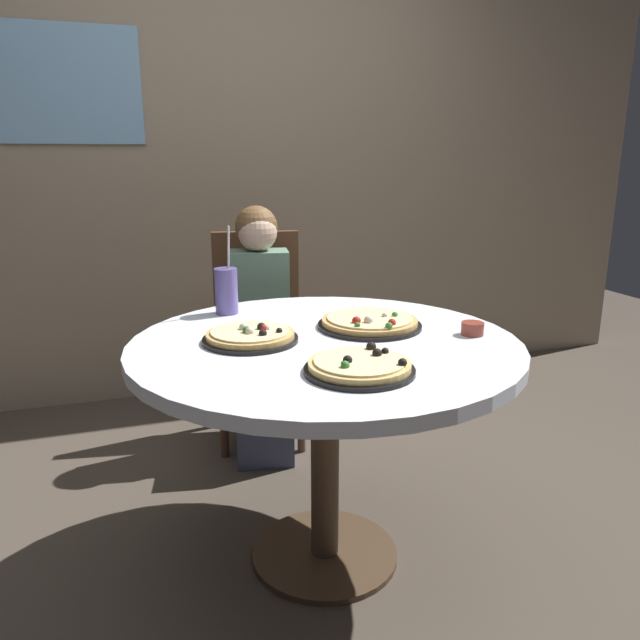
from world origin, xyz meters
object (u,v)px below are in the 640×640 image
object	(u,v)px
pizza_pepperoni	(251,336)
sauce_bowl	(472,329)
pizza_cheese	(360,366)
pizza_veggie	(370,323)
soda_cup	(226,291)
dining_table	(325,372)
chair_wooden	(258,324)
diner_child	(261,345)

from	to	relation	value
pizza_pepperoni	sauce_bowl	xyz separation A→B (m)	(0.67, -0.15, 0.00)
sauce_bowl	pizza_cheese	bearing A→B (deg)	-155.56
pizza_veggie	soda_cup	xyz separation A→B (m)	(-0.41, 0.33, 0.06)
dining_table	sauce_bowl	world-z (taller)	sauce_bowl
dining_table	pizza_cheese	size ratio (longest dim) A/B	4.10
dining_table	soda_cup	xyz separation A→B (m)	(-0.22, 0.42, 0.18)
chair_wooden	diner_child	xyz separation A→B (m)	(-0.03, -0.18, -0.05)
pizza_pepperoni	soda_cup	bearing A→B (deg)	91.42
diner_child	soda_cup	bearing A→B (deg)	-116.38
pizza_veggie	pizza_pepperoni	size ratio (longest dim) A/B	1.17
chair_wooden	pizza_pepperoni	bearing A→B (deg)	-103.45
dining_table	pizza_veggie	distance (m)	0.23
chair_wooden	sauce_bowl	size ratio (longest dim) A/B	13.57
pizza_pepperoni	diner_child	bearing A→B (deg)	75.50
pizza_pepperoni	pizza_veggie	bearing A→B (deg)	4.47
pizza_veggie	soda_cup	bearing A→B (deg)	141.18
sauce_bowl	chair_wooden	bearing A→B (deg)	111.44
soda_cup	sauce_bowl	world-z (taller)	soda_cup
dining_table	pizza_veggie	size ratio (longest dim) A/B	3.50
dining_table	pizza_cheese	world-z (taller)	pizza_cheese
soda_cup	dining_table	bearing A→B (deg)	-61.61
sauce_bowl	diner_child	bearing A→B (deg)	116.50
diner_child	pizza_pepperoni	world-z (taller)	diner_child
pizza_cheese	pizza_pepperoni	xyz separation A→B (m)	(-0.21, 0.35, 0.00)
dining_table	soda_cup	bearing A→B (deg)	118.39
dining_table	diner_child	size ratio (longest dim) A/B	1.09
pizza_veggie	pizza_pepperoni	distance (m)	0.40
chair_wooden	pizza_cheese	bearing A→B (deg)	-90.94
diner_child	pizza_cheese	bearing A→B (deg)	-89.69
pizza_cheese	soda_cup	xyz separation A→B (m)	(-0.22, 0.71, 0.06)
chair_wooden	pizza_pepperoni	distance (m)	1.02
pizza_cheese	sauce_bowl	world-z (taller)	pizza_cheese
pizza_pepperoni	sauce_bowl	size ratio (longest dim) A/B	4.10
chair_wooden	dining_table	bearing A→B (deg)	-90.85
pizza_veggie	pizza_pepperoni	xyz separation A→B (m)	(-0.40, -0.03, 0.00)
diner_child	soda_cup	world-z (taller)	diner_child
pizza_pepperoni	soda_cup	xyz separation A→B (m)	(-0.01, 0.36, 0.06)
diner_child	dining_table	bearing A→B (deg)	-89.14
diner_child	sauce_bowl	distance (m)	1.08
dining_table	diner_child	world-z (taller)	diner_child
dining_table	soda_cup	world-z (taller)	soda_cup
sauce_bowl	dining_table	bearing A→B (deg)	168.97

